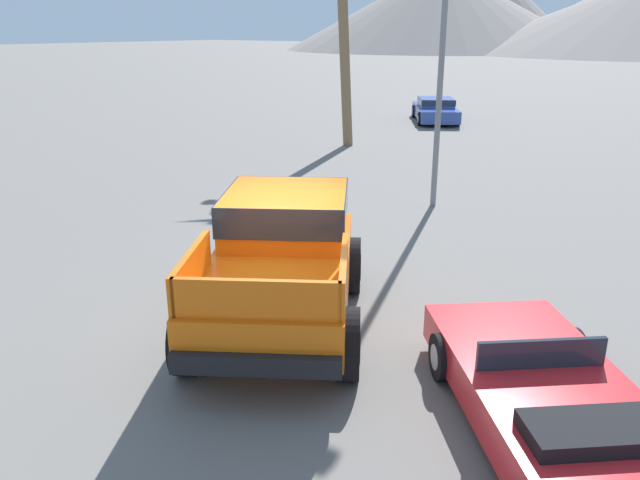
{
  "coord_description": "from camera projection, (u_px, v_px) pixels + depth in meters",
  "views": [
    {
      "loc": [
        5.6,
        -6.84,
        4.23
      ],
      "look_at": [
        0.25,
        0.68,
        1.08
      ],
      "focal_mm": 35.0,
      "sensor_mm": 36.0,
      "label": 1
    }
  ],
  "objects": [
    {
      "name": "orange_pickup_truck",
      "position": [
        282.0,
        252.0,
        9.27
      ],
      "size": [
        4.12,
        5.0,
        1.84
      ],
      "rotation": [
        0.0,
        0.0,
        0.55
      ],
      "color": "orange",
      "rests_on": "ground_plane"
    },
    {
      "name": "ground_plane",
      "position": [
        282.0,
        314.0,
        9.71
      ],
      "size": [
        320.0,
        320.0,
        0.0
      ],
      "primitive_type": "plane",
      "color": "slate"
    },
    {
      "name": "distant_mountain_range",
      "position": [
        587.0,
        7.0,
        115.04
      ],
      "size": [
        142.27,
        71.47,
        20.68
      ],
      "color": "gray",
      "rests_on": "ground_plane"
    },
    {
      "name": "parked_car_blue",
      "position": [
        435.0,
        109.0,
        29.3
      ],
      "size": [
        3.83,
        4.63,
        1.11
      ],
      "rotation": [
        0.0,
        0.0,
        0.57
      ],
      "color": "#334C9E",
      "rests_on": "ground_plane"
    },
    {
      "name": "red_convertible_car",
      "position": [
        558.0,
        412.0,
        6.55
      ],
      "size": [
        4.23,
        4.53,
        0.98
      ],
      "rotation": [
        0.0,
        0.0,
        0.71
      ],
      "color": "red",
      "rests_on": "ground_plane"
    }
  ]
}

